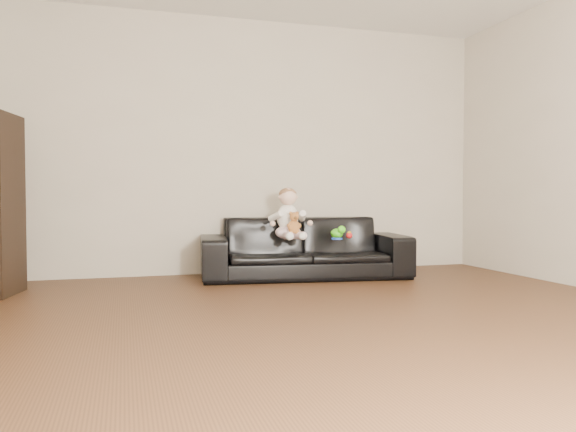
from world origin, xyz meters
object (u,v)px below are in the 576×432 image
object	(u,v)px
toy_green	(337,233)
toy_blue_disc	(337,239)
toy_rattle	(349,235)
baby	(288,217)
teddy_bear	(294,223)
sofa	(304,247)

from	to	relation	value
toy_green	toy_blue_disc	bearing A→B (deg)	-110.81
toy_rattle	toy_blue_disc	distance (m)	0.16
baby	toy_green	bearing A→B (deg)	-7.31
toy_green	toy_rattle	world-z (taller)	toy_green
toy_green	teddy_bear	bearing A→B (deg)	-164.60
baby	teddy_bear	bearing A→B (deg)	-91.34
toy_rattle	toy_blue_disc	size ratio (longest dim) A/B	0.59
sofa	toy_blue_disc	world-z (taller)	sofa
baby	toy_green	xyz separation A→B (m)	(0.48, -0.02, -0.17)
sofa	toy_green	size ratio (longest dim) A/B	14.26
sofa	teddy_bear	distance (m)	0.40
teddy_bear	toy_green	distance (m)	0.50
sofa	toy_rattle	bearing A→B (deg)	-18.95
teddy_bear	toy_rattle	xyz separation A→B (m)	(0.58, 0.07, -0.13)
baby	toy_blue_disc	bearing A→B (deg)	-22.76
baby	toy_rattle	bearing A→B (deg)	-12.90
sofa	toy_green	xyz separation A→B (m)	(0.29, -0.13, 0.14)
baby	teddy_bear	world-z (taller)	baby
toy_green	toy_blue_disc	xyz separation A→B (m)	(-0.05, -0.12, -0.04)
teddy_bear	toy_blue_disc	bearing A→B (deg)	-9.53
sofa	toy_blue_disc	bearing A→B (deg)	-38.84
sofa	toy_rattle	distance (m)	0.45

